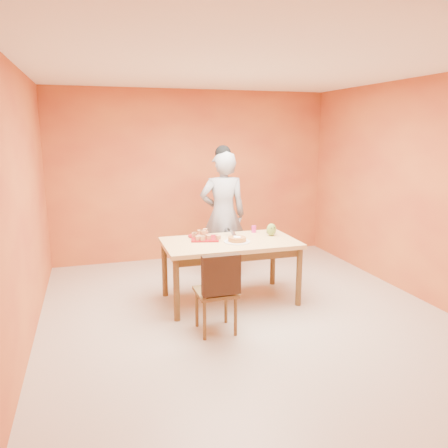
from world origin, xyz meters
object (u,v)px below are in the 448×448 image
object	(u,v)px
person	(223,215)
red_dinner_plate	(198,236)
pastry_platter	(205,238)
checker_tin	(271,232)
sponge_cake	(237,239)
dining_table	(230,248)
egg_ornament	(271,230)
magenta_glass	(254,229)
dining_chair	(216,290)

from	to	relation	value
person	red_dinner_plate	xyz separation A→B (m)	(-0.51, -0.60, -0.13)
pastry_platter	checker_tin	world-z (taller)	checker_tin
person	red_dinner_plate	distance (m)	0.80
pastry_platter	red_dinner_plate	distance (m)	0.17
person	sponge_cake	distance (m)	1.03
dining_table	pastry_platter	size ratio (longest dim) A/B	4.85
egg_ornament	checker_tin	world-z (taller)	egg_ornament
dining_table	person	distance (m)	0.98
person	egg_ornament	size ratio (longest dim) A/B	11.54
egg_ornament	magenta_glass	world-z (taller)	egg_ornament
magenta_glass	checker_tin	world-z (taller)	magenta_glass
red_dinner_plate	checker_tin	distance (m)	0.95
red_dinner_plate	sponge_cake	size ratio (longest dim) A/B	1.17
person	magenta_glass	world-z (taller)	person
sponge_cake	magenta_glass	xyz separation A→B (m)	(0.37, 0.42, 0.01)
person	magenta_glass	distance (m)	0.65
person	pastry_platter	distance (m)	0.90
dining_table	dining_chair	world-z (taller)	dining_chair
dining_chair	sponge_cake	xyz separation A→B (m)	(0.46, 0.70, 0.34)
person	checker_tin	xyz separation A→B (m)	(0.44, -0.70, -0.12)
pastry_platter	checker_tin	xyz separation A→B (m)	(0.90, 0.06, 0.01)
red_dinner_plate	sponge_cake	distance (m)	0.56
dining_table	red_dinner_plate	distance (m)	0.47
person	magenta_glass	xyz separation A→B (m)	(0.24, -0.60, -0.09)
red_dinner_plate	person	bearing A→B (deg)	49.48
dining_chair	red_dinner_plate	world-z (taller)	dining_chair
dining_table	egg_ornament	bearing A→B (deg)	10.44
egg_ornament	checker_tin	xyz separation A→B (m)	(0.05, 0.13, -0.06)
red_dinner_plate	sponge_cake	bearing A→B (deg)	-47.92
red_dinner_plate	egg_ornament	world-z (taller)	egg_ornament
pastry_platter	checker_tin	distance (m)	0.90
red_dinner_plate	egg_ornament	bearing A→B (deg)	-14.11
magenta_glass	checker_tin	size ratio (longest dim) A/B	0.78
person	checker_tin	distance (m)	0.83
sponge_cake	egg_ornament	xyz separation A→B (m)	(0.52, 0.19, 0.04)
dining_table	magenta_glass	bearing A→B (deg)	37.60
person	pastry_platter	size ratio (longest dim) A/B	5.42
dining_table	checker_tin	bearing A→B (deg)	20.36
dining_table	checker_tin	xyz separation A→B (m)	(0.63, 0.24, 0.11)
egg_ornament	person	bearing A→B (deg)	123.87
person	sponge_cake	world-z (taller)	person
dining_chair	pastry_platter	xyz separation A→B (m)	(0.13, 0.95, 0.31)
egg_ornament	checker_tin	size ratio (longest dim) A/B	1.37
dining_chair	pastry_platter	distance (m)	1.01
sponge_cake	pastry_platter	bearing A→B (deg)	142.24
pastry_platter	egg_ornament	world-z (taller)	egg_ornament
dining_chair	checker_tin	xyz separation A→B (m)	(1.03, 1.02, 0.32)
dining_table	magenta_glass	world-z (taller)	magenta_glass
sponge_cake	checker_tin	xyz separation A→B (m)	(0.57, 0.32, -0.02)
red_dinner_plate	checker_tin	world-z (taller)	checker_tin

